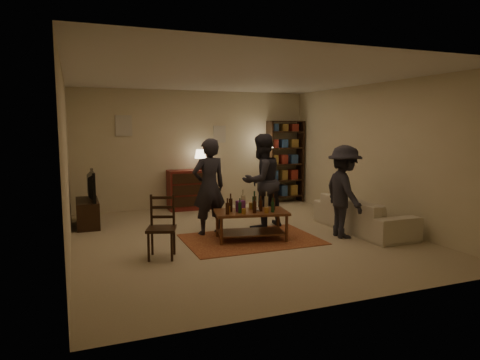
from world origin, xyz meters
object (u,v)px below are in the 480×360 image
person_left (209,187)px  person_right (262,181)px  coffee_table (251,215)px  tv_stand (88,206)px  dining_chair (162,224)px  person_by_sofa (344,192)px  dresser (191,189)px  floor_lamp (266,147)px  sofa (363,214)px  bookshelf (285,161)px

person_left → person_right: 1.07m
coffee_table → tv_stand: 3.23m
person_right → person_left: bearing=-11.9°
tv_stand → person_left: bearing=-36.1°
dining_chair → person_by_sofa: size_ratio=0.59×
coffee_table → dresser: (-0.25, 2.95, 0.05)m
floor_lamp → dining_chair: bearing=-134.2°
dining_chair → floor_lamp: (3.12, 3.21, 0.92)m
coffee_table → dining_chair: 1.61m
tv_stand → person_by_sofa: person_by_sofa is taller
dresser → coffee_table: bearing=-85.1°
floor_lamp → person_by_sofa: bearing=-90.1°
tv_stand → person_left: (1.97, -1.44, 0.46)m
floor_lamp → person_left: (-2.09, -2.21, -0.56)m
floor_lamp → sofa: floor_lamp is taller
dresser → person_left: person_left is taller
coffee_table → bookshelf: size_ratio=0.64×
coffee_table → sofa: size_ratio=0.62×
coffee_table → sofa: coffee_table is taller
person_by_sofa → dresser: bearing=35.8°
dining_chair → dresser: (1.31, 3.35, -0.01)m
tv_stand → person_right: person_right is taller
tv_stand → dresser: dresser is taller
dining_chair → dresser: size_ratio=0.68×
sofa → person_left: person_left is taller
tv_stand → person_right: 3.33m
dining_chair → tv_stand: (-0.94, 2.44, -0.10)m
tv_stand → sofa: bearing=-25.3°
sofa → person_by_sofa: size_ratio=1.32×
floor_lamp → sofa: 3.22m
bookshelf → sofa: (-0.05, -3.18, -0.73)m
dresser → sofa: 3.93m
sofa → tv_stand: bearing=64.7°
person_by_sofa → floor_lamp: bearing=7.4°
dining_chair → sofa: (3.70, 0.24, -0.18)m
tv_stand → sofa: tv_stand is taller
coffee_table → tv_stand: bearing=140.9°
tv_stand → person_by_sofa: size_ratio=0.67×
person_by_sofa → person_left: bearing=72.0°
person_left → dresser: bearing=-105.2°
bookshelf → coffee_table: bearing=-125.9°
sofa → person_right: (-1.62, 0.90, 0.57)m
dresser → person_by_sofa: size_ratio=0.86×
floor_lamp → person_by_sofa: size_ratio=1.05×
dining_chair → bookshelf: bookshelf is taller
sofa → coffee_table: bearing=85.7°
dining_chair → dresser: dresser is taller
coffee_table → person_by_sofa: (1.55, -0.40, 0.36)m
tv_stand → floor_lamp: (4.06, 0.77, 1.02)m
dining_chair → floor_lamp: 4.57m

